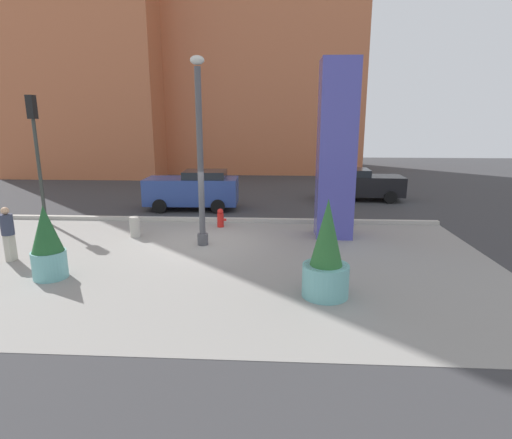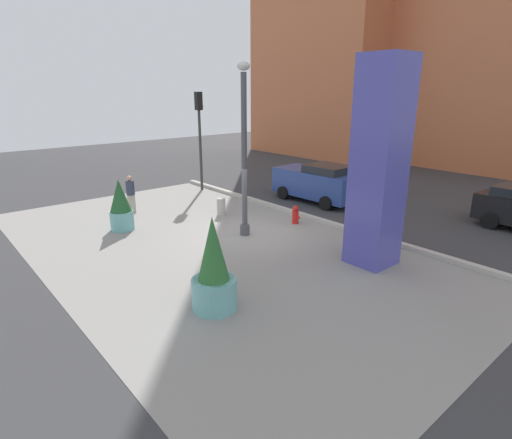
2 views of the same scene
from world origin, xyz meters
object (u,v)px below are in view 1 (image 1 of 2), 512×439
Objects in this scene: potted_plant_near_right at (47,244)px; traffic_light_corner at (36,139)px; pedestrian_on_sidewalk at (8,231)px; car_far_lane at (193,190)px; concrete_bollard at (135,227)px; art_pillar_blue at (336,151)px; lamp_post at (200,158)px; potted_plant_near_left at (326,258)px; fire_hydrant at (221,218)px; car_curb_east at (361,184)px.

traffic_light_corner reaches higher than potted_plant_near_right.
car_far_lane is at bearing 62.80° from pedestrian_on_sidewalk.
potted_plant_near_right is 7.41m from traffic_light_corner.
art_pillar_blue is at bearing 4.66° from concrete_bollard.
lamp_post is at bearing -17.32° from concrete_bollard.
car_far_lane is at bearing 104.58° from lamp_post.
fire_hydrant is (-3.43, 6.37, -0.61)m from potted_plant_near_left.
car_curb_east is (13.97, 5.78, -2.54)m from traffic_light_corner.
pedestrian_on_sidewalk reaches higher than car_curb_east.
car_curb_east is (8.36, 2.84, -0.10)m from car_far_lane.
concrete_bollard is 0.18× the size of car_curb_east.
concrete_bollard is at bearing 142.85° from potted_plant_near_left.
potted_plant_near_left is 3.18× the size of fire_hydrant.
art_pillar_blue is (4.53, 1.40, 0.12)m from lamp_post.
car_far_lane is at bearing -161.24° from car_curb_east.
car_far_lane reaches higher than pedestrian_on_sidewalk.
lamp_post is 8.07× the size of fire_hydrant.
potted_plant_near_right reaches higher than fire_hydrant.
car_curb_east reaches higher than concrete_bollard.
pedestrian_on_sidewalk is at bearing 167.55° from potted_plant_near_left.
potted_plant_near_left is at bearing -98.87° from art_pillar_blue.
lamp_post is 1.44× the size of car_curb_east.
traffic_light_corner is (-11.64, 1.40, 0.31)m from art_pillar_blue.
art_pillar_blue is at bearing -13.32° from fire_hydrant.
traffic_light_corner is 3.06× the size of pedestrian_on_sidewalk.
lamp_post is at bearing 19.69° from pedestrian_on_sidewalk.
traffic_light_corner is 5.60m from pedestrian_on_sidewalk.
potted_plant_near_left is at bearing -61.87° from car_far_lane.
art_pillar_blue reaches higher than car_curb_east.
potted_plant_near_right is at bearing -123.96° from fire_hydrant.
traffic_light_corner reaches higher than car_far_lane.
car_far_lane is at bearing 118.13° from potted_plant_near_left.
traffic_light_corner is at bearing 156.18° from concrete_bollard.
pedestrian_on_sidewalk is at bearing -70.71° from traffic_light_corner.
car_far_lane is at bearing 144.22° from art_pillar_blue.
potted_plant_near_right is 4.17m from concrete_bollard.
car_far_lane is (5.61, 2.94, -2.44)m from traffic_light_corner.
potted_plant_near_left is 1.44× the size of pedestrian_on_sidewalk.
potted_plant_near_left is 0.57× the size of car_curb_east.
art_pillar_blue reaches higher than potted_plant_near_left.
lamp_post is at bearing -96.33° from fire_hydrant.
traffic_light_corner is 1.17× the size of car_far_lane.
potted_plant_near_right is 0.46× the size of car_far_lane.
art_pillar_blue is 5.15m from fire_hydrant.
car_curb_east is at bearing 43.07° from fire_hydrant.
art_pillar_blue is 3.07× the size of potted_plant_near_right.
pedestrian_on_sidewalk is (-5.71, -4.36, 0.55)m from fire_hydrant.
car_far_lane reaches higher than fire_hydrant.
fire_hydrant is 3.81m from car_far_lane.
potted_plant_near_left is 0.55× the size of car_far_lane.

